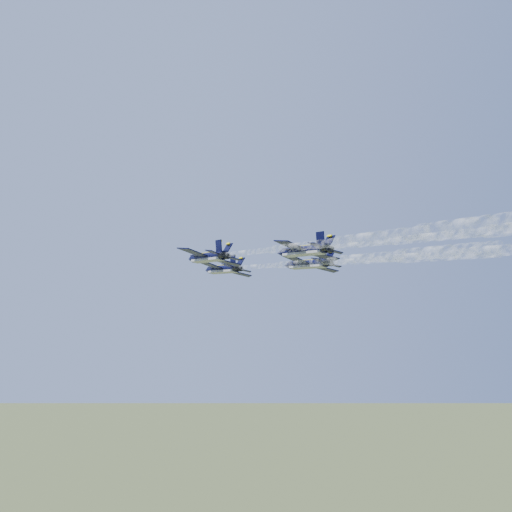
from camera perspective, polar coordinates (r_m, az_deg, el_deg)
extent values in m
cylinder|color=black|center=(123.92, -2.95, -1.16)|extent=(5.54, 11.52, 1.77)
cone|color=black|center=(130.08, -4.35, -1.48)|extent=(2.43, 2.73, 1.77)
ellipsoid|color=black|center=(126.65, -3.52, -1.09)|extent=(1.63, 2.31, 0.88)
cube|color=gray|center=(123.80, -3.00, -1.41)|extent=(4.77, 10.27, 0.66)
cube|color=black|center=(122.06, -4.02, -0.79)|extent=(5.66, 5.26, 1.22)
cube|color=#FFED0D|center=(123.40, -4.31, -0.83)|extent=(4.03, 3.20, 1.22)
cube|color=black|center=(124.57, -1.62, -1.54)|extent=(5.07, 2.93, 1.22)
cube|color=#FFED0D|center=(125.88, -1.94, -1.56)|extent=(4.86, 0.44, 1.22)
cube|color=black|center=(118.27, -2.49, -0.65)|extent=(2.61, 2.54, 0.60)
cube|color=black|center=(119.87, -0.97, -1.13)|extent=(2.31, 1.49, 0.60)
cube|color=black|center=(119.55, -2.06, -0.26)|extent=(0.99, 1.94, 2.28)
cube|color=black|center=(120.19, -1.45, -0.46)|extent=(1.83, 2.24, 2.04)
cylinder|color=black|center=(118.33, -1.76, -0.85)|extent=(1.43, 1.37, 1.14)
cylinder|color=black|center=(118.68, -1.43, -0.95)|extent=(1.43, 1.37, 1.14)
cylinder|color=black|center=(107.27, -4.30, -0.09)|extent=(5.54, 11.52, 1.77)
cone|color=black|center=(113.50, -5.83, -0.50)|extent=(2.43, 2.73, 1.77)
ellipsoid|color=black|center=(110.04, -4.93, -0.03)|extent=(1.63, 2.31, 0.88)
cube|color=gray|center=(107.15, -4.36, -0.38)|extent=(4.77, 10.27, 0.66)
cube|color=black|center=(105.49, -5.56, 0.36)|extent=(5.66, 5.26, 1.22)
cube|color=#FFED0D|center=(106.85, -5.88, 0.31)|extent=(4.03, 3.20, 1.22)
cube|color=black|center=(107.85, -2.76, -0.52)|extent=(5.07, 2.93, 1.22)
cube|color=#FFED0D|center=(109.18, -3.11, -0.57)|extent=(4.86, 0.44, 1.22)
cube|color=black|center=(101.63, -3.84, 0.57)|extent=(2.61, 2.54, 0.60)
cube|color=black|center=(103.14, -2.05, 0.00)|extent=(2.31, 1.49, 0.60)
cube|color=black|center=(102.90, -3.32, 1.00)|extent=(0.99, 1.94, 2.28)
cube|color=black|center=(103.51, -2.61, 0.77)|extent=(1.83, 2.24, 2.04)
cylinder|color=black|center=(101.65, -2.98, 0.34)|extent=(1.43, 1.37, 1.14)
cylinder|color=black|center=(101.98, -2.60, 0.22)|extent=(1.43, 1.37, 1.14)
cylinder|color=black|center=(116.43, 4.65, -0.71)|extent=(5.54, 11.52, 1.77)
cone|color=black|center=(122.14, 2.79, -1.06)|extent=(2.43, 2.73, 1.77)
ellipsoid|color=black|center=(118.98, 3.87, -0.64)|extent=(1.63, 2.31, 0.88)
cube|color=gray|center=(116.29, 4.60, -0.97)|extent=(4.77, 10.27, 0.66)
cube|color=black|center=(114.29, 3.64, -0.31)|extent=(5.66, 5.26, 1.22)
cube|color=#FFED0D|center=(115.53, 3.24, -0.35)|extent=(4.03, 3.20, 1.22)
cube|color=black|center=(117.45, 6.01, -1.10)|extent=(5.07, 2.93, 1.22)
cube|color=#FFED0D|center=(118.66, 5.59, -1.14)|extent=(4.86, 0.44, 1.22)
cube|color=black|center=(110.97, 5.52, -0.13)|extent=(2.61, 2.54, 0.60)
cube|color=black|center=(112.99, 7.00, -0.65)|extent=(2.31, 1.49, 0.60)
cube|color=black|center=(112.37, 5.88, 0.27)|extent=(0.99, 1.94, 2.28)
cube|color=black|center=(113.18, 6.48, 0.06)|extent=(1.83, 2.24, 2.04)
cylinder|color=black|center=(111.25, 6.29, -0.34)|extent=(1.43, 1.37, 1.14)
cylinder|color=black|center=(111.68, 6.61, -0.46)|extent=(1.43, 1.37, 1.14)
cylinder|color=black|center=(99.90, 4.31, 0.50)|extent=(5.54, 11.52, 1.77)
cone|color=black|center=(105.62, 2.17, 0.02)|extent=(2.43, 2.73, 1.77)
ellipsoid|color=black|center=(102.46, 3.41, 0.55)|extent=(1.63, 2.31, 0.88)
cube|color=gray|center=(99.75, 4.25, 0.19)|extent=(4.77, 10.27, 0.66)
cube|color=black|center=(97.79, 3.12, 1.00)|extent=(5.66, 5.26, 1.22)
cube|color=#FFED0D|center=(99.04, 2.66, 0.93)|extent=(4.03, 3.20, 1.22)
cube|color=black|center=(100.89, 5.89, 0.03)|extent=(5.07, 2.93, 1.22)
cube|color=#FFED0D|center=(102.10, 5.40, -0.03)|extent=(4.86, 0.44, 1.22)
cube|color=black|center=(94.46, 5.31, 1.24)|extent=(2.61, 2.54, 0.60)
cube|color=black|center=(96.45, 7.05, 0.61)|extent=(2.31, 1.49, 0.60)
cube|color=black|center=(95.87, 5.74, 1.70)|extent=(0.99, 1.94, 2.28)
cube|color=black|center=(96.67, 6.44, 1.44)|extent=(1.83, 2.24, 2.04)
cylinder|color=black|center=(94.72, 6.21, 0.99)|extent=(1.43, 1.37, 1.14)
cylinder|color=black|center=(95.15, 6.59, 0.86)|extent=(1.43, 1.37, 1.14)
cylinder|color=white|center=(112.06, 0.25, -0.45)|extent=(6.01, 14.78, 0.94)
cylinder|color=white|center=(99.98, 4.47, 0.50)|extent=(6.35, 14.90, 1.29)
cylinder|color=white|center=(88.62, 9.81, 1.68)|extent=(6.74, 15.04, 1.70)
cylinder|color=white|center=(78.29, 16.64, 3.18)|extent=(7.19, 15.20, 2.18)
cylinder|color=white|center=(95.32, -0.70, 0.89)|extent=(6.01, 14.78, 0.94)
cylinder|color=white|center=(83.21, 4.23, 2.22)|extent=(6.35, 14.90, 1.29)
cylinder|color=white|center=(71.97, 10.78, 3.95)|extent=(6.74, 15.04, 1.70)
cylinder|color=white|center=(62.09, 19.62, 6.19)|extent=(7.19, 15.20, 2.18)
cylinder|color=white|center=(105.64, 8.88, 0.11)|extent=(6.01, 14.78, 0.94)
cylinder|color=white|center=(94.98, 14.39, 1.17)|extent=(6.35, 14.90, 1.29)
cylinder|color=white|center=(85.46, 21.22, 2.47)|extent=(6.74, 15.04, 1.70)
cylinder|color=white|center=(89.15, 9.28, 1.62)|extent=(6.01, 14.78, 0.94)
cylinder|color=white|center=(78.72, 16.00, 3.10)|extent=(6.35, 14.90, 1.29)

